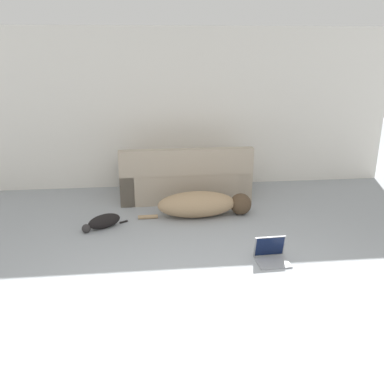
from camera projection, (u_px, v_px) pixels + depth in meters
The scene contains 6 objects.
ground_plane at pixel (207, 343), 3.28m from camera, with size 20.00×20.00×0.00m, color #999EA3.
wall_back at pixel (172, 110), 6.62m from camera, with size 6.95×0.06×2.44m.
couch at pixel (185, 179), 6.37m from camera, with size 1.88×0.85×0.81m.
dog at pixel (202, 204), 5.67m from camera, with size 1.52×0.47×0.34m.
cat at pixel (103, 222), 5.31m from camera, with size 0.57×0.38×0.18m.
laptop_open at pixel (271, 253), 4.53m from camera, with size 0.35×0.31×0.25m.
Camera 1 is at (-0.41, -2.69, 2.18)m, focal length 40.00 mm.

